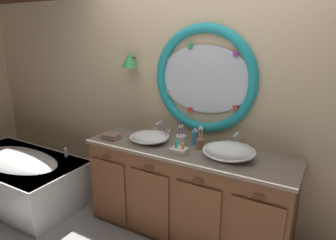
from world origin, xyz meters
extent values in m
cube|color=#D6B78E|center=(0.00, 0.59, 1.30)|extent=(6.40, 0.08, 2.60)
ellipsoid|color=silver|center=(0.04, 0.54, 1.49)|extent=(0.93, 0.02, 0.64)
torus|color=teal|center=(0.04, 0.53, 1.49)|extent=(1.02, 0.09, 1.02)
cube|color=green|center=(0.51, 0.52, 1.47)|extent=(0.05, 0.01, 0.05)
cube|color=purple|center=(0.34, 0.52, 1.74)|extent=(0.05, 0.01, 0.05)
cube|color=green|center=(-0.10, 0.52, 1.80)|extent=(0.05, 0.01, 0.05)
cube|color=purple|center=(-0.37, 0.52, 1.64)|extent=(0.05, 0.01, 0.05)
cube|color=orange|center=(-0.36, 0.52, 1.33)|extent=(0.05, 0.01, 0.05)
cube|color=red|center=(-0.09, 0.52, 1.19)|extent=(0.05, 0.01, 0.05)
cube|color=red|center=(0.36, 0.52, 1.26)|extent=(0.05, 0.01, 0.05)
cylinder|color=#4C3823|center=(-0.76, 0.51, 1.66)|extent=(0.02, 0.09, 0.02)
cone|color=green|center=(-0.76, 0.46, 1.64)|extent=(0.17, 0.17, 0.14)
cube|color=brown|center=(0.02, 0.27, 0.43)|extent=(1.94, 0.57, 0.86)
cube|color=gray|center=(0.02, 0.27, 0.88)|extent=(1.97, 0.60, 0.03)
cube|color=gray|center=(0.02, 0.54, 0.80)|extent=(1.94, 0.02, 0.11)
cube|color=brown|center=(-0.71, -0.03, 0.39)|extent=(0.41, 0.02, 0.65)
cylinder|color=#422D1E|center=(-0.71, -0.04, 0.76)|extent=(0.10, 0.01, 0.01)
cube|color=brown|center=(-0.22, -0.03, 0.39)|extent=(0.41, 0.02, 0.65)
cylinder|color=#422D1E|center=(-0.22, -0.04, 0.76)|extent=(0.10, 0.01, 0.01)
cube|color=brown|center=(0.26, -0.03, 0.39)|extent=(0.41, 0.02, 0.65)
cylinder|color=#422D1E|center=(0.26, -0.04, 0.76)|extent=(0.10, 0.01, 0.01)
cube|color=brown|center=(0.75, -0.03, 0.39)|extent=(0.41, 0.02, 0.65)
cylinder|color=#422D1E|center=(0.75, -0.04, 0.76)|extent=(0.10, 0.01, 0.01)
cube|color=white|center=(-1.97, -0.16, 0.25)|extent=(1.57, 0.82, 0.50)
ellipsoid|color=white|center=(-1.97, -0.16, 0.45)|extent=(1.29, 0.64, 0.28)
cube|color=white|center=(-1.97, -0.16, 0.49)|extent=(1.60, 0.85, 0.02)
cylinder|color=silver|center=(-1.54, 0.19, 0.56)|extent=(0.04, 0.04, 0.11)
cylinder|color=silver|center=(-1.97, -0.16, 0.45)|extent=(0.04, 0.04, 0.01)
ellipsoid|color=white|center=(-0.38, 0.24, 0.94)|extent=(0.37, 0.30, 0.10)
torus|color=white|center=(-0.38, 0.24, 0.94)|extent=(0.39, 0.39, 0.02)
cylinder|color=silver|center=(-0.38, 0.24, 0.94)|extent=(0.03, 0.03, 0.01)
ellipsoid|color=white|center=(0.42, 0.24, 0.96)|extent=(0.43, 0.30, 0.13)
torus|color=white|center=(0.42, 0.24, 0.96)|extent=(0.45, 0.45, 0.02)
cylinder|color=silver|center=(0.42, 0.24, 0.96)|extent=(0.03, 0.03, 0.01)
cylinder|color=silver|center=(-0.38, 0.48, 0.90)|extent=(0.05, 0.05, 0.02)
cylinder|color=silver|center=(-0.38, 0.48, 0.97)|extent=(0.02, 0.02, 0.12)
sphere|color=silver|center=(-0.38, 0.48, 1.04)|extent=(0.03, 0.03, 0.03)
cylinder|color=silver|center=(-0.38, 0.42, 1.04)|extent=(0.02, 0.12, 0.02)
cylinder|color=silver|center=(-0.46, 0.48, 0.92)|extent=(0.04, 0.04, 0.06)
cylinder|color=silver|center=(-0.30, 0.48, 0.92)|extent=(0.04, 0.04, 0.06)
cube|color=silver|center=(-0.46, 0.48, 0.95)|extent=(0.05, 0.01, 0.01)
cube|color=silver|center=(-0.30, 0.48, 0.95)|extent=(0.05, 0.01, 0.01)
cylinder|color=silver|center=(0.42, 0.48, 0.90)|extent=(0.05, 0.05, 0.02)
cylinder|color=silver|center=(0.42, 0.48, 0.98)|extent=(0.02, 0.02, 0.14)
sphere|color=silver|center=(0.42, 0.48, 1.05)|extent=(0.03, 0.03, 0.03)
cylinder|color=silver|center=(0.42, 0.42, 1.05)|extent=(0.02, 0.11, 0.02)
cylinder|color=silver|center=(0.33, 0.48, 0.92)|extent=(0.04, 0.04, 0.06)
cylinder|color=silver|center=(0.51, 0.48, 0.92)|extent=(0.04, 0.04, 0.06)
cube|color=silver|center=(0.33, 0.48, 0.95)|extent=(0.05, 0.01, 0.01)
cube|color=silver|center=(0.51, 0.48, 0.95)|extent=(0.05, 0.01, 0.01)
cylinder|color=white|center=(-0.08, 0.31, 0.94)|extent=(0.09, 0.09, 0.09)
torus|color=white|center=(-0.08, 0.31, 0.98)|extent=(0.10, 0.10, 0.01)
cylinder|color=purple|center=(-0.06, 0.31, 0.99)|extent=(0.03, 0.02, 0.17)
cube|color=white|center=(-0.06, 0.31, 1.08)|extent=(0.02, 0.02, 0.02)
cylinder|color=blue|center=(-0.09, 0.31, 0.98)|extent=(0.02, 0.03, 0.16)
cube|color=white|center=(-0.09, 0.31, 1.07)|extent=(0.02, 0.02, 0.03)
cylinder|color=#996647|center=(0.12, 0.32, 0.94)|extent=(0.07, 0.07, 0.09)
torus|color=#996647|center=(0.12, 0.32, 0.98)|extent=(0.08, 0.08, 0.01)
cylinder|color=yellow|center=(0.13, 0.32, 0.99)|extent=(0.02, 0.02, 0.18)
cube|color=white|center=(0.13, 0.32, 1.09)|extent=(0.02, 0.01, 0.02)
cylinder|color=pink|center=(0.11, 0.33, 0.99)|extent=(0.01, 0.04, 0.18)
cube|color=white|center=(0.11, 0.33, 1.09)|extent=(0.02, 0.02, 0.02)
cylinder|color=pink|center=(0.11, 0.30, 0.99)|extent=(0.02, 0.03, 0.18)
cube|color=white|center=(0.11, 0.30, 1.09)|extent=(0.02, 0.02, 0.02)
cylinder|color=#388EBC|center=(0.03, 0.39, 0.96)|extent=(0.07, 0.07, 0.14)
cylinder|color=silver|center=(0.03, 0.39, 1.04)|extent=(0.04, 0.04, 0.02)
cylinder|color=silver|center=(0.03, 0.37, 1.05)|extent=(0.01, 0.04, 0.01)
cube|color=#936B56|center=(-0.77, 0.13, 0.90)|extent=(0.17, 0.13, 0.02)
cube|color=#936B56|center=(-0.77, 0.13, 0.93)|extent=(0.17, 0.13, 0.02)
cube|color=beige|center=(0.00, 0.13, 0.91)|extent=(0.15, 0.11, 0.05)
cylinder|color=#19ADB2|center=(-0.03, 0.13, 0.98)|extent=(0.02, 0.02, 0.07)
cylinder|color=orange|center=(0.04, 0.13, 0.96)|extent=(0.02, 0.02, 0.05)
camera|label=1|loc=(1.13, -2.04, 1.93)|focal=31.87mm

